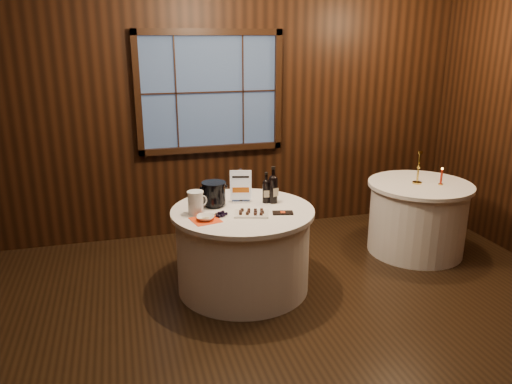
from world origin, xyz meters
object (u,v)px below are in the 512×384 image
object	(u,v)px
cracker_bowl	(206,218)
ice_bucket	(214,194)
grape_bunch	(222,215)
chocolate_box	(283,213)
port_bottle_left	(266,190)
port_bottle_right	(273,187)
sign_stand	(241,191)
red_candle	(441,178)
main_table	(243,249)
chocolate_plate	(252,213)
glass_pitcher	(196,203)
brass_candlestick	(418,172)
side_table	(417,217)

from	to	relation	value
cracker_bowl	ice_bucket	bearing A→B (deg)	67.64
grape_bunch	chocolate_box	bearing A→B (deg)	-6.57
port_bottle_left	port_bottle_right	xyz separation A→B (m)	(0.06, -0.02, 0.02)
sign_stand	grape_bunch	xyz separation A→B (m)	(-0.25, -0.34, -0.09)
sign_stand	red_candle	world-z (taller)	sign_stand
main_table	chocolate_plate	distance (m)	0.43
chocolate_plate	glass_pitcher	size ratio (longest dim) A/B	1.65
main_table	chocolate_box	size ratio (longest dim) A/B	7.24
port_bottle_left	glass_pitcher	distance (m)	0.69
chocolate_plate	red_candle	distance (m)	2.16
port_bottle_left	chocolate_box	xyz separation A→B (m)	(0.05, -0.33, -0.12)
grape_bunch	brass_candlestick	distance (m)	2.22
port_bottle_right	sign_stand	bearing A→B (deg)	137.83
sign_stand	port_bottle_right	xyz separation A→B (m)	(0.28, -0.10, 0.04)
port_bottle_right	glass_pitcher	bearing A→B (deg)	165.73
ice_bucket	red_candle	world-z (taller)	ice_bucket
sign_stand	cracker_bowl	world-z (taller)	sign_stand
grape_bunch	brass_candlestick	bearing A→B (deg)	11.58
port_bottle_right	red_candle	bearing A→B (deg)	-20.09
main_table	chocolate_plate	xyz separation A→B (m)	(0.04, -0.16, 0.40)
chocolate_box	cracker_bowl	size ratio (longest dim) A/B	1.19
side_table	brass_candlestick	bearing A→B (deg)	179.43
port_bottle_right	main_table	bearing A→B (deg)	175.06
main_table	port_bottle_right	world-z (taller)	port_bottle_right
grape_bunch	red_candle	size ratio (longest dim) A/B	1.00
main_table	sign_stand	world-z (taller)	sign_stand
main_table	glass_pitcher	size ratio (longest dim) A/B	6.27
sign_stand	port_bottle_left	size ratio (longest dim) A/B	1.10
main_table	chocolate_box	distance (m)	0.54
side_table	sign_stand	bearing A→B (deg)	-177.08
side_table	brass_candlestick	size ratio (longest dim) A/B	3.13
port_bottle_left	brass_candlestick	world-z (taller)	brass_candlestick
ice_bucket	glass_pitcher	xyz separation A→B (m)	(-0.19, -0.16, -0.02)
side_table	port_bottle_right	world-z (taller)	port_bottle_right
port_bottle_left	ice_bucket	world-z (taller)	port_bottle_left
main_table	side_table	bearing A→B (deg)	8.53
side_table	red_candle	distance (m)	0.50
side_table	port_bottle_right	distance (m)	1.78
sign_stand	brass_candlestick	world-z (taller)	brass_candlestick
sign_stand	glass_pitcher	xyz separation A→B (m)	(-0.45, -0.21, -0.00)
grape_bunch	red_candle	distance (m)	2.40
grape_bunch	glass_pitcher	bearing A→B (deg)	145.99
ice_bucket	red_candle	bearing A→B (deg)	0.92
chocolate_box	brass_candlestick	size ratio (longest dim) A/B	0.51
chocolate_box	grape_bunch	xyz separation A→B (m)	(-0.52, 0.06, 0.01)
side_table	chocolate_plate	bearing A→B (deg)	-166.78
side_table	red_candle	xyz separation A→B (m)	(0.16, -0.11, 0.45)
port_bottle_left	red_candle	world-z (taller)	port_bottle_left
glass_pitcher	red_candle	world-z (taller)	glass_pitcher
side_table	red_candle	world-z (taller)	red_candle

